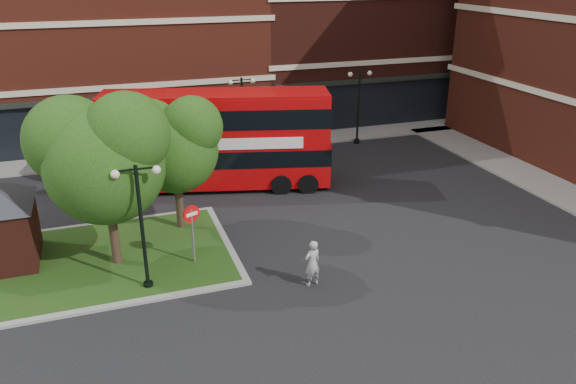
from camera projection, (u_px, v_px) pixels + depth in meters
name	position (u px, v px, depth m)	size (l,w,h in m)	color
ground	(287.00, 268.00, 22.82)	(120.00, 120.00, 0.00)	black
pavement_far	(207.00, 148.00, 37.24)	(44.00, 3.00, 0.12)	slate
pavement_side	(571.00, 197.00, 29.50)	(3.00, 28.00, 0.12)	slate
terrace_far_left	(66.00, 33.00, 38.76)	(26.00, 12.00, 14.00)	maroon
terrace_far_right	(356.00, 9.00, 44.98)	(18.00, 12.00, 16.00)	#471911
traffic_island	(79.00, 263.00, 23.02)	(12.60, 7.60, 0.15)	gray
tree_island_west	(101.00, 154.00, 21.28)	(5.40, 4.71, 7.21)	#2D2116
tree_island_east	(172.00, 142.00, 24.57)	(4.46, 3.90, 6.29)	#2D2116
lamp_island	(141.00, 222.00, 20.27)	(1.72, 0.36, 5.00)	black
lamp_far_left	(242.00, 112.00, 35.03)	(1.72, 0.36, 5.00)	black
lamp_far_right	(359.00, 103.00, 37.43)	(1.72, 0.36, 5.00)	black
bus	(217.00, 134.00, 30.01)	(12.35, 5.67, 4.60)	#AC0609
woman	(312.00, 263.00, 21.28)	(0.69, 0.45, 1.88)	#99999C
car_silver	(178.00, 144.00, 35.99)	(1.61, 4.00, 1.36)	silver
car_white	(252.00, 138.00, 37.49)	(1.30, 3.73, 1.23)	silver
no_entry_sign	(192.00, 223.00, 22.37)	(0.69, 0.34, 2.65)	slate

